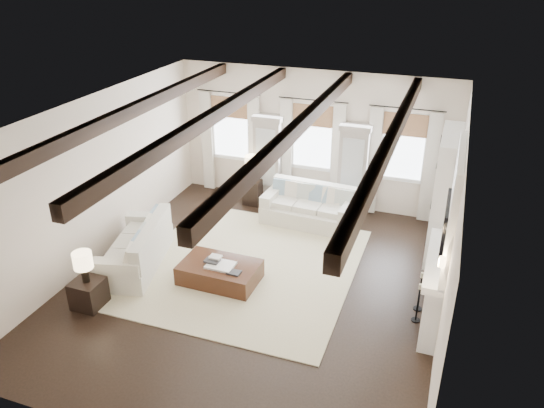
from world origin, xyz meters
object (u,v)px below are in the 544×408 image
(sofa_left, at_px, (138,249))
(ottoman, at_px, (220,273))
(sofa_back, at_px, (310,208))
(side_table_back, at_px, (253,192))
(side_table_front, at_px, (89,293))

(sofa_left, relative_size, ottoman, 1.57)
(sofa_back, height_order, side_table_back, sofa_back)
(sofa_left, distance_m, side_table_front, 1.41)
(ottoman, relative_size, side_table_back, 2.38)
(side_table_back, bearing_deg, side_table_front, -103.70)
(ottoman, bearing_deg, sofa_left, -178.05)
(side_table_front, bearing_deg, sofa_back, 57.36)
(sofa_left, bearing_deg, sofa_back, 47.33)
(sofa_left, height_order, ottoman, sofa_left)
(ottoman, distance_m, side_table_front, 2.31)
(sofa_back, bearing_deg, ottoman, -108.01)
(sofa_back, bearing_deg, side_table_front, -122.64)
(side_table_front, xyz_separation_m, side_table_back, (1.16, 4.75, 0.05))
(ottoman, height_order, side_table_back, side_table_back)
(sofa_back, height_order, sofa_left, sofa_left)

